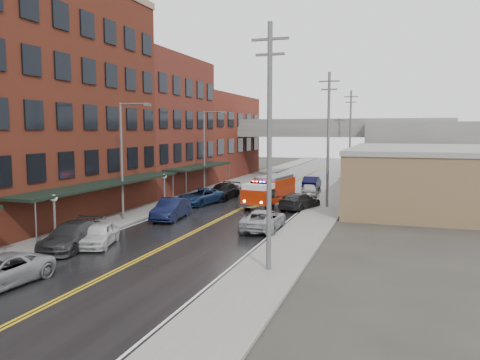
% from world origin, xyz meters
% --- Properties ---
extents(road, '(11.00, 160.00, 0.02)m').
position_xyz_m(road, '(0.00, 30.00, 0.01)').
color(road, black).
rests_on(road, ground).
extents(sidewalk_left, '(3.00, 160.00, 0.15)m').
position_xyz_m(sidewalk_left, '(-7.30, 30.00, 0.07)').
color(sidewalk_left, slate).
rests_on(sidewalk_left, ground).
extents(sidewalk_right, '(3.00, 160.00, 0.15)m').
position_xyz_m(sidewalk_right, '(7.30, 30.00, 0.07)').
color(sidewalk_right, slate).
rests_on(sidewalk_right, ground).
extents(curb_left, '(0.30, 160.00, 0.15)m').
position_xyz_m(curb_left, '(-5.65, 30.00, 0.07)').
color(curb_left, gray).
rests_on(curb_left, ground).
extents(curb_right, '(0.30, 160.00, 0.15)m').
position_xyz_m(curb_right, '(5.65, 30.00, 0.07)').
color(curb_right, gray).
rests_on(curb_right, ground).
extents(brick_building_b, '(9.00, 20.00, 18.00)m').
position_xyz_m(brick_building_b, '(-13.30, 23.00, 9.00)').
color(brick_building_b, '#511E15').
rests_on(brick_building_b, ground).
extents(brick_building_c, '(9.00, 15.00, 15.00)m').
position_xyz_m(brick_building_c, '(-13.30, 40.50, 7.50)').
color(brick_building_c, maroon).
rests_on(brick_building_c, ground).
extents(brick_building_far, '(9.00, 20.00, 12.00)m').
position_xyz_m(brick_building_far, '(-13.30, 58.00, 6.00)').
color(brick_building_far, maroon).
rests_on(brick_building_far, ground).
extents(tan_building, '(14.00, 22.00, 5.00)m').
position_xyz_m(tan_building, '(16.00, 40.00, 2.50)').
color(tan_building, brown).
rests_on(tan_building, ground).
extents(right_far_block, '(18.00, 30.00, 8.00)m').
position_xyz_m(right_far_block, '(18.00, 70.00, 4.00)').
color(right_far_block, slate).
rests_on(right_far_block, ground).
extents(awning_1, '(2.60, 18.00, 3.09)m').
position_xyz_m(awning_1, '(-7.49, 23.00, 2.99)').
color(awning_1, black).
rests_on(awning_1, ground).
extents(awning_2, '(2.60, 13.00, 3.09)m').
position_xyz_m(awning_2, '(-7.49, 40.50, 2.99)').
color(awning_2, black).
rests_on(awning_2, ground).
extents(globe_lamp_1, '(0.44, 0.44, 3.12)m').
position_xyz_m(globe_lamp_1, '(-6.40, 16.00, 2.31)').
color(globe_lamp_1, '#59595B').
rests_on(globe_lamp_1, ground).
extents(globe_lamp_2, '(0.44, 0.44, 3.12)m').
position_xyz_m(globe_lamp_2, '(-6.40, 30.00, 2.31)').
color(globe_lamp_2, '#59595B').
rests_on(globe_lamp_2, ground).
extents(street_lamp_1, '(2.64, 0.22, 9.00)m').
position_xyz_m(street_lamp_1, '(-6.55, 24.00, 5.19)').
color(street_lamp_1, '#59595B').
rests_on(street_lamp_1, ground).
extents(street_lamp_2, '(2.64, 0.22, 9.00)m').
position_xyz_m(street_lamp_2, '(-6.55, 40.00, 5.19)').
color(street_lamp_2, '#59595B').
rests_on(street_lamp_2, ground).
extents(utility_pole_0, '(1.80, 0.24, 12.00)m').
position_xyz_m(utility_pole_0, '(7.20, 15.00, 6.31)').
color(utility_pole_0, '#59595B').
rests_on(utility_pole_0, ground).
extents(utility_pole_1, '(1.80, 0.24, 12.00)m').
position_xyz_m(utility_pole_1, '(7.20, 35.00, 6.31)').
color(utility_pole_1, '#59595B').
rests_on(utility_pole_1, ground).
extents(utility_pole_2, '(1.80, 0.24, 12.00)m').
position_xyz_m(utility_pole_2, '(7.20, 55.00, 6.31)').
color(utility_pole_2, '#59595B').
rests_on(utility_pole_2, ground).
extents(overpass, '(40.00, 10.00, 7.50)m').
position_xyz_m(overpass, '(0.00, 62.00, 5.99)').
color(overpass, slate).
rests_on(overpass, ground).
extents(fire_truck, '(3.76, 7.64, 2.70)m').
position_xyz_m(fire_truck, '(1.98, 34.57, 1.46)').
color(fire_truck, '#A82407').
rests_on(fire_truck, ground).
extents(parked_car_left_3, '(3.06, 5.64, 1.55)m').
position_xyz_m(parked_car_left_3, '(-4.97, 15.70, 0.78)').
color(parked_car_left_3, '#2B2C2E').
rests_on(parked_car_left_3, ground).
extents(parked_car_left_4, '(2.86, 4.45, 1.41)m').
position_xyz_m(parked_car_left_4, '(-3.85, 16.80, 0.71)').
color(parked_car_left_4, silver).
rests_on(parked_car_left_4, ground).
extents(parked_car_left_5, '(2.28, 5.14, 1.64)m').
position_xyz_m(parked_car_left_5, '(-3.60, 25.76, 0.82)').
color(parked_car_left_5, black).
rests_on(parked_car_left_5, ground).
extents(parked_car_left_6, '(3.59, 5.83, 1.51)m').
position_xyz_m(parked_car_left_6, '(-4.38, 33.20, 0.75)').
color(parked_car_left_6, '#14264C').
rests_on(parked_car_left_6, ground).
extents(parked_car_left_7, '(2.34, 5.48, 1.58)m').
position_xyz_m(parked_car_left_7, '(-3.60, 37.18, 0.79)').
color(parked_car_left_7, black).
rests_on(parked_car_left_7, ground).
extents(parked_car_right_0, '(2.62, 5.36, 1.47)m').
position_xyz_m(parked_car_right_0, '(4.33, 24.26, 0.73)').
color(parked_car_right_0, '#9A9DA2').
rests_on(parked_car_right_0, ground).
extents(parked_car_right_1, '(3.46, 5.41, 1.46)m').
position_xyz_m(parked_car_right_1, '(5.00, 33.62, 0.73)').
color(parked_car_right_1, black).
rests_on(parked_car_right_1, ground).
extents(parked_car_right_2, '(2.44, 4.31, 1.38)m').
position_xyz_m(parked_car_right_2, '(4.37, 41.80, 0.69)').
color(parked_car_right_2, '#B6B6B6').
rests_on(parked_car_right_2, ground).
extents(parked_car_right_3, '(1.83, 4.85, 1.58)m').
position_xyz_m(parked_car_right_3, '(3.60, 47.80, 0.79)').
color(parked_car_right_3, black).
rests_on(parked_car_right_3, ground).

